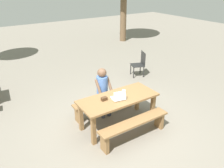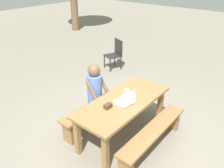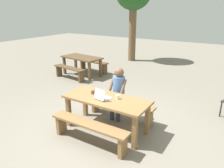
{
  "view_description": "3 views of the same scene",
  "coord_description": "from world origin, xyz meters",
  "px_view_note": "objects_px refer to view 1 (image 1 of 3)",
  "views": [
    {
      "loc": [
        -2.66,
        -3.79,
        3.32
      ],
      "look_at": [
        -0.01,
        0.25,
        1.03
      ],
      "focal_mm": 35.84,
      "sensor_mm": 36.0,
      "label": 1
    },
    {
      "loc": [
        -2.76,
        -2.0,
        2.88
      ],
      "look_at": [
        -0.01,
        0.25,
        1.03
      ],
      "focal_mm": 36.29,
      "sensor_mm": 36.0,
      "label": 2
    },
    {
      "loc": [
        2.42,
        -3.65,
        2.62
      ],
      "look_at": [
        -0.01,
        0.25,
        1.03
      ],
      "focal_mm": 34.87,
      "sensor_mm": 36.0,
      "label": 3
    }
  ],
  "objects_px": {
    "laptop": "(118,97)",
    "small_pouch": "(104,99)",
    "plastic_chair": "(140,63)",
    "picnic_table_front": "(118,101)",
    "person_seated": "(103,88)",
    "coffee_mug": "(124,92)"
  },
  "relations": [
    {
      "from": "coffee_mug",
      "to": "plastic_chair",
      "type": "xyz_separation_m",
      "value": [
        2.21,
        2.04,
        -0.34
      ]
    },
    {
      "from": "picnic_table_front",
      "to": "small_pouch",
      "type": "height_order",
      "value": "small_pouch"
    },
    {
      "from": "small_pouch",
      "to": "plastic_chair",
      "type": "distance_m",
      "value": 3.5
    },
    {
      "from": "coffee_mug",
      "to": "laptop",
      "type": "bearing_deg",
      "value": -148.08
    },
    {
      "from": "picnic_table_front",
      "to": "small_pouch",
      "type": "xyz_separation_m",
      "value": [
        -0.35,
        0.06,
        0.15
      ]
    },
    {
      "from": "coffee_mug",
      "to": "person_seated",
      "type": "xyz_separation_m",
      "value": [
        -0.29,
        0.51,
        -0.05
      ]
    },
    {
      "from": "laptop",
      "to": "picnic_table_front",
      "type": "bearing_deg",
      "value": -110.01
    },
    {
      "from": "picnic_table_front",
      "to": "laptop",
      "type": "xyz_separation_m",
      "value": [
        -0.05,
        -0.08,
        0.17
      ]
    },
    {
      "from": "laptop",
      "to": "plastic_chair",
      "type": "distance_m",
      "value": 3.35
    },
    {
      "from": "laptop",
      "to": "small_pouch",
      "type": "height_order",
      "value": "laptop"
    },
    {
      "from": "picnic_table_front",
      "to": "person_seated",
      "type": "bearing_deg",
      "value": 95.36
    },
    {
      "from": "coffee_mug",
      "to": "person_seated",
      "type": "distance_m",
      "value": 0.59
    },
    {
      "from": "small_pouch",
      "to": "plastic_chair",
      "type": "height_order",
      "value": "plastic_chair"
    },
    {
      "from": "picnic_table_front",
      "to": "laptop",
      "type": "relative_size",
      "value": 5.62
    },
    {
      "from": "picnic_table_front",
      "to": "plastic_chair",
      "type": "xyz_separation_m",
      "value": [
        2.44,
        2.14,
        -0.18
      ]
    },
    {
      "from": "laptop",
      "to": "small_pouch",
      "type": "relative_size",
      "value": 2.45
    },
    {
      "from": "laptop",
      "to": "person_seated",
      "type": "xyz_separation_m",
      "value": [
        -0.01,
        0.68,
        -0.06
      ]
    },
    {
      "from": "laptop",
      "to": "small_pouch",
      "type": "xyz_separation_m",
      "value": [
        -0.31,
        0.14,
        -0.02
      ]
    },
    {
      "from": "plastic_chair",
      "to": "coffee_mug",
      "type": "bearing_deg",
      "value": -26.0
    },
    {
      "from": "small_pouch",
      "to": "person_seated",
      "type": "bearing_deg",
      "value": 61.31
    },
    {
      "from": "picnic_table_front",
      "to": "plastic_chair",
      "type": "relative_size",
      "value": 2.1
    },
    {
      "from": "laptop",
      "to": "plastic_chair",
      "type": "bearing_deg",
      "value": -127.37
    }
  ]
}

